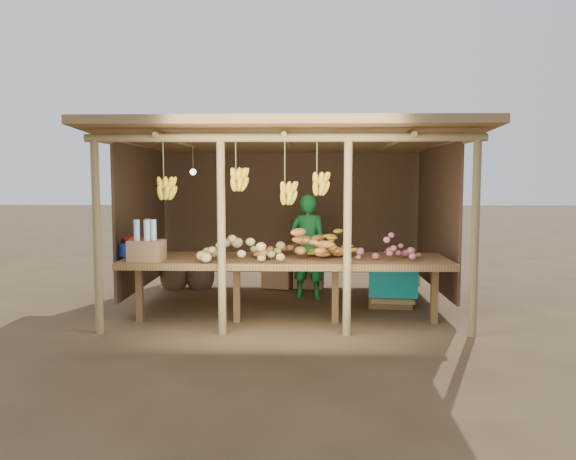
{
  "coord_description": "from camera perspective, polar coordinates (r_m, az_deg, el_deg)",
  "views": [
    {
      "loc": [
        0.21,
        -7.69,
        1.75
      ],
      "look_at": [
        0.0,
        0.0,
        1.05
      ],
      "focal_mm": 35.0,
      "sensor_mm": 36.0,
      "label": 1
    }
  ],
  "objects": [
    {
      "name": "banana_pile",
      "position": [
        7.01,
        4.89,
        -1.18
      ],
      "size": [
        0.64,
        0.45,
        0.35
      ],
      "primitive_type": null,
      "rotation": [
        0.0,
        0.0,
        0.18
      ],
      "color": "yellow",
      "rests_on": "counter"
    },
    {
      "name": "sweet_potato_heap",
      "position": [
        6.79,
        1.33,
        -1.3
      ],
      "size": [
        1.15,
        0.75,
        0.36
      ],
      "primitive_type": null,
      "rotation": [
        0.0,
        0.0,
        -0.09
      ],
      "color": "#BE7631",
      "rests_on": "counter"
    },
    {
      "name": "tarp_crate",
      "position": [
        7.91,
        10.33,
        -5.32
      ],
      "size": [
        0.71,
        0.63,
        0.77
      ],
      "color": "brown",
      "rests_on": "ground"
    },
    {
      "name": "burlap_sacks",
      "position": [
        9.13,
        -10.2,
        -4.21
      ],
      "size": [
        0.88,
        0.46,
        0.62
      ],
      "color": "#4D3624",
      "rests_on": "ground"
    },
    {
      "name": "ground",
      "position": [
        7.88,
        -0.0,
        -7.62
      ],
      "size": [
        60.0,
        60.0,
        0.0
      ],
      "primitive_type": "plane",
      "color": "brown",
      "rests_on": "ground"
    },
    {
      "name": "vendor",
      "position": [
        8.21,
        2.05,
        -1.66
      ],
      "size": [
        0.65,
        0.52,
        1.54
      ],
      "primitive_type": "imported",
      "rotation": [
        0.0,
        0.0,
        2.82
      ],
      "color": "#18702F",
      "rests_on": "ground"
    },
    {
      "name": "potato_heap",
      "position": [
        6.55,
        -4.26,
        -1.5
      ],
      "size": [
        1.29,
        1.0,
        0.37
      ],
      "primitive_type": null,
      "rotation": [
        0.0,
        0.0,
        -0.32
      ],
      "color": "tan",
      "rests_on": "counter"
    },
    {
      "name": "carton_stack",
      "position": [
        9.0,
        1.08,
        -3.95
      ],
      "size": [
        1.01,
        0.44,
        0.72
      ],
      "color": "brown",
      "rests_on": "ground"
    },
    {
      "name": "tomato_basin",
      "position": [
        7.28,
        -15.29,
        -1.72
      ],
      "size": [
        0.45,
        0.45,
        0.23
      ],
      "rotation": [
        0.0,
        0.0,
        -0.25
      ],
      "color": "navy",
      "rests_on": "counter"
    },
    {
      "name": "onion_heap",
      "position": [
        6.68,
        9.81,
        -1.5
      ],
      "size": [
        0.87,
        0.53,
        0.36
      ],
      "primitive_type": null,
      "rotation": [
        0.0,
        0.0,
        0.02
      ],
      "color": "#A5505D",
      "rests_on": "counter"
    },
    {
      "name": "stall_structure",
      "position": [
        7.67,
        -0.5,
        6.45
      ],
      "size": [
        4.7,
        3.5,
        2.43
      ],
      "color": "olive",
      "rests_on": "ground"
    },
    {
      "name": "bottle_box",
      "position": [
        6.72,
        -14.18,
        -1.48
      ],
      "size": [
        0.4,
        0.32,
        0.49
      ],
      "color": "brown",
      "rests_on": "counter"
    },
    {
      "name": "counter",
      "position": [
        6.81,
        -0.22,
        -3.33
      ],
      "size": [
        3.9,
        1.05,
        0.8
      ],
      "color": "brown",
      "rests_on": "ground"
    }
  ]
}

